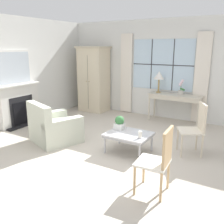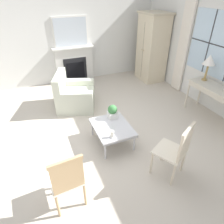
{
  "view_description": "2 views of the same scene",
  "coord_description": "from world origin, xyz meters",
  "px_view_note": "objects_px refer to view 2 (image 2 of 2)",
  "views": [
    {
      "loc": [
        2.51,
        -3.92,
        2.05
      ],
      "look_at": [
        0.06,
        0.12,
        0.8
      ],
      "focal_mm": 40.0,
      "sensor_mm": 36.0,
      "label": 1
    },
    {
      "loc": [
        3.24,
        -0.98,
        2.68
      ],
      "look_at": [
        0.27,
        0.26,
        0.63
      ],
      "focal_mm": 32.0,
      "sensor_mm": 36.0,
      "label": 2
    }
  ],
  "objects_px": {
    "table_lamp": "(209,61)",
    "side_chair_wooden": "(177,149)",
    "fireplace": "(74,62)",
    "pillar_candle": "(112,134)",
    "accent_chair_wooden": "(67,179)",
    "potted_plant_small": "(112,111)",
    "console_table": "(219,93)",
    "armoire": "(152,48)",
    "armchair_upholstered": "(75,96)",
    "coffee_table": "(112,128)"
  },
  "relations": [
    {
      "from": "armoire",
      "to": "armchair_upholstered",
      "type": "xyz_separation_m",
      "value": [
        0.85,
        -2.74,
        -0.74
      ]
    },
    {
      "from": "armchair_upholstered",
      "to": "potted_plant_small",
      "type": "bearing_deg",
      "value": 18.2
    },
    {
      "from": "armoire",
      "to": "coffee_table",
      "type": "distance_m",
      "value": 3.55
    },
    {
      "from": "accent_chair_wooden",
      "to": "pillar_candle",
      "type": "xyz_separation_m",
      "value": [
        -0.73,
        0.95,
        -0.1
      ]
    },
    {
      "from": "table_lamp",
      "to": "coffee_table",
      "type": "height_order",
      "value": "table_lamp"
    },
    {
      "from": "side_chair_wooden",
      "to": "armchair_upholstered",
      "type": "bearing_deg",
      "value": -161.75
    },
    {
      "from": "fireplace",
      "to": "table_lamp",
      "type": "bearing_deg",
      "value": 40.07
    },
    {
      "from": "coffee_table",
      "to": "potted_plant_small",
      "type": "xyz_separation_m",
      "value": [
        -0.28,
        0.12,
        0.18
      ]
    },
    {
      "from": "potted_plant_small",
      "to": "armchair_upholstered",
      "type": "bearing_deg",
      "value": -161.8
    },
    {
      "from": "table_lamp",
      "to": "coffee_table",
      "type": "distance_m",
      "value": 2.72
    },
    {
      "from": "console_table",
      "to": "potted_plant_small",
      "type": "height_order",
      "value": "console_table"
    },
    {
      "from": "armchair_upholstered",
      "to": "side_chair_wooden",
      "type": "bearing_deg",
      "value": 18.25
    },
    {
      "from": "side_chair_wooden",
      "to": "pillar_candle",
      "type": "height_order",
      "value": "side_chair_wooden"
    },
    {
      "from": "side_chair_wooden",
      "to": "pillar_candle",
      "type": "bearing_deg",
      "value": -139.34
    },
    {
      "from": "armchair_upholstered",
      "to": "pillar_candle",
      "type": "height_order",
      "value": "armchair_upholstered"
    },
    {
      "from": "armchair_upholstered",
      "to": "potted_plant_small",
      "type": "xyz_separation_m",
      "value": [
        1.39,
        0.46,
        0.24
      ]
    },
    {
      "from": "table_lamp",
      "to": "armoire",
      "type": "bearing_deg",
      "value": -176.5
    },
    {
      "from": "side_chair_wooden",
      "to": "potted_plant_small",
      "type": "bearing_deg",
      "value": -161.71
    },
    {
      "from": "table_lamp",
      "to": "side_chair_wooden",
      "type": "height_order",
      "value": "table_lamp"
    },
    {
      "from": "armoire",
      "to": "side_chair_wooden",
      "type": "xyz_separation_m",
      "value": [
        3.66,
        -1.82,
        -0.45
      ]
    },
    {
      "from": "accent_chair_wooden",
      "to": "potted_plant_small",
      "type": "xyz_separation_m",
      "value": [
        -1.31,
        1.2,
        -0.02
      ]
    },
    {
      "from": "table_lamp",
      "to": "potted_plant_small",
      "type": "bearing_deg",
      "value": -87.66
    },
    {
      "from": "fireplace",
      "to": "coffee_table",
      "type": "distance_m",
      "value": 3.32
    },
    {
      "from": "console_table",
      "to": "pillar_candle",
      "type": "bearing_deg",
      "value": -86.45
    },
    {
      "from": "coffee_table",
      "to": "pillar_candle",
      "type": "distance_m",
      "value": 0.35
    },
    {
      "from": "side_chair_wooden",
      "to": "potted_plant_small",
      "type": "xyz_separation_m",
      "value": [
        -1.42,
        -0.47,
        -0.04
      ]
    },
    {
      "from": "fireplace",
      "to": "pillar_candle",
      "type": "relative_size",
      "value": 13.12
    },
    {
      "from": "fireplace",
      "to": "potted_plant_small",
      "type": "bearing_deg",
      "value": 0.79
    },
    {
      "from": "coffee_table",
      "to": "accent_chair_wooden",
      "type": "bearing_deg",
      "value": -46.12
    },
    {
      "from": "table_lamp",
      "to": "accent_chair_wooden",
      "type": "relative_size",
      "value": 0.61
    },
    {
      "from": "accent_chair_wooden",
      "to": "pillar_candle",
      "type": "height_order",
      "value": "accent_chair_wooden"
    },
    {
      "from": "pillar_candle",
      "to": "armoire",
      "type": "bearing_deg",
      "value": 138.04
    },
    {
      "from": "table_lamp",
      "to": "console_table",
      "type": "bearing_deg",
      "value": -6.88
    },
    {
      "from": "accent_chair_wooden",
      "to": "armchair_upholstered",
      "type": "bearing_deg",
      "value": 164.68
    },
    {
      "from": "armoire",
      "to": "pillar_candle",
      "type": "xyz_separation_m",
      "value": [
        2.82,
        -2.54,
        -0.57
      ]
    },
    {
      "from": "side_chair_wooden",
      "to": "console_table",
      "type": "bearing_deg",
      "value": 117.92
    },
    {
      "from": "console_table",
      "to": "armoire",
      "type": "bearing_deg",
      "value": -178.53
    },
    {
      "from": "armoire",
      "to": "pillar_candle",
      "type": "bearing_deg",
      "value": -41.96
    },
    {
      "from": "console_table",
      "to": "accent_chair_wooden",
      "type": "distance_m",
      "value": 3.67
    },
    {
      "from": "console_table",
      "to": "coffee_table",
      "type": "bearing_deg",
      "value": -93.26
    },
    {
      "from": "fireplace",
      "to": "potted_plant_small",
      "type": "relative_size",
      "value": 6.87
    },
    {
      "from": "table_lamp",
      "to": "side_chair_wooden",
      "type": "bearing_deg",
      "value": -52.09
    },
    {
      "from": "potted_plant_small",
      "to": "side_chair_wooden",
      "type": "bearing_deg",
      "value": 18.29
    },
    {
      "from": "fireplace",
      "to": "armoire",
      "type": "xyz_separation_m",
      "value": [
        0.78,
        2.33,
        0.38
      ]
    },
    {
      "from": "table_lamp",
      "to": "potted_plant_small",
      "type": "xyz_separation_m",
      "value": [
        0.1,
        -2.42,
        -0.71
      ]
    },
    {
      "from": "pillar_candle",
      "to": "table_lamp",
      "type": "bearing_deg",
      "value": 104.3
    },
    {
      "from": "table_lamp",
      "to": "armchair_upholstered",
      "type": "distance_m",
      "value": 3.29
    },
    {
      "from": "armoire",
      "to": "pillar_candle",
      "type": "relative_size",
      "value": 13.75
    },
    {
      "from": "console_table",
      "to": "table_lamp",
      "type": "height_order",
      "value": "table_lamp"
    },
    {
      "from": "fireplace",
      "to": "coffee_table",
      "type": "relative_size",
      "value": 2.29
    }
  ]
}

